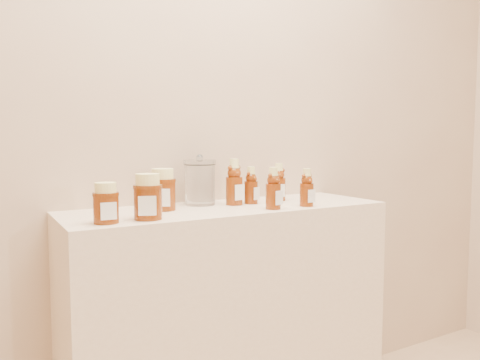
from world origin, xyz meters
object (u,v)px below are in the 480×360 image
bear_bottle_front_left (273,185)px  glass_canister (200,180)px  display_table (229,325)px  honey_jar_left (106,203)px  bear_bottle_back_left (234,179)px

bear_bottle_front_left → glass_canister: 0.29m
display_table → bear_bottle_front_left: bear_bottle_front_left is taller
bear_bottle_front_left → honey_jar_left: (-0.59, 0.01, -0.02)m
display_table → bear_bottle_front_left: 0.56m
glass_canister → honey_jar_left: bearing=-152.0°
display_table → glass_canister: size_ratio=6.45×
honey_jar_left → glass_canister: (0.41, 0.22, 0.03)m
bear_bottle_back_left → glass_canister: 0.13m
display_table → honey_jar_left: bearing=-166.2°
bear_bottle_back_left → glass_canister: (-0.11, 0.07, -0.01)m
display_table → bear_bottle_back_left: bear_bottle_back_left is taller
bear_bottle_back_left → honey_jar_left: (-0.52, -0.15, -0.04)m
display_table → bear_bottle_back_left: (0.04, 0.03, 0.55)m
honey_jar_left → bear_bottle_back_left: bearing=18.7°
honey_jar_left → bear_bottle_front_left: bearing=1.2°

